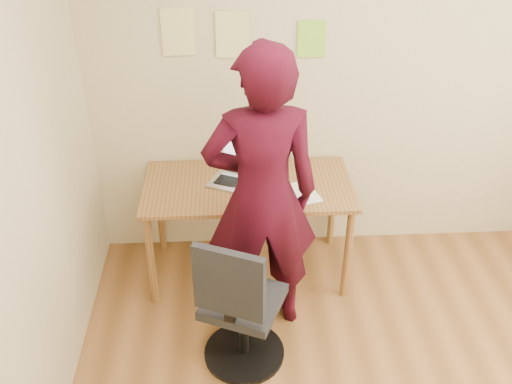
{
  "coord_description": "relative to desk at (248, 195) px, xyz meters",
  "views": [
    {
      "loc": [
        -0.79,
        -1.87,
        2.74
      ],
      "look_at": [
        -0.64,
        0.95,
        0.95
      ],
      "focal_mm": 40.0,
      "sensor_mm": 36.0,
      "label": 1
    }
  ],
  "objects": [
    {
      "name": "desk",
      "position": [
        0.0,
        0.0,
        0.0
      ],
      "size": [
        1.4,
        0.7,
        0.74
      ],
      "color": "olive",
      "rests_on": "ground"
    },
    {
      "name": "paper_sheet",
      "position": [
        0.34,
        -0.13,
        0.09
      ],
      "size": [
        0.26,
        0.32,
        0.0
      ],
      "primitive_type": "cube",
      "rotation": [
        0.0,
        0.0,
        0.29
      ],
      "color": "white",
      "rests_on": "desk"
    },
    {
      "name": "wall_note_left",
      "position": [
        -0.42,
        0.36,
        1.01
      ],
      "size": [
        0.21,
        0.0,
        0.3
      ],
      "primitive_type": "cube",
      "color": "#E2DC87",
      "rests_on": "room"
    },
    {
      "name": "room",
      "position": [
        0.67,
        -1.38,
        0.7
      ],
      "size": [
        3.58,
        3.58,
        2.78
      ],
      "color": "brown",
      "rests_on": "ground"
    },
    {
      "name": "phone",
      "position": [
        0.21,
        -0.21,
        0.09
      ],
      "size": [
        0.1,
        0.12,
        0.01
      ],
      "rotation": [
        0.0,
        0.0,
        0.47
      ],
      "color": "black",
      "rests_on": "desk"
    },
    {
      "name": "wall_note_right",
      "position": [
        0.43,
        0.36,
        0.95
      ],
      "size": [
        0.18,
        0.0,
        0.24
      ],
      "primitive_type": "cube",
      "color": "#89DF32",
      "rests_on": "room"
    },
    {
      "name": "laptop",
      "position": [
        -0.07,
        0.06,
        0.14
      ],
      "size": [
        0.42,
        0.41,
        0.24
      ],
      "rotation": [
        0.0,
        0.0,
        -0.43
      ],
      "color": "#B3B3BB",
      "rests_on": "desk"
    },
    {
      "name": "office_chair",
      "position": [
        -0.09,
        -0.86,
        -0.25
      ],
      "size": [
        0.55,
        0.56,
        0.95
      ],
      "rotation": [
        0.0,
        0.0,
        -0.41
      ],
      "color": "black",
      "rests_on": "ground"
    },
    {
      "name": "person",
      "position": [
        0.06,
        -0.46,
        0.28
      ],
      "size": [
        0.71,
        0.49,
        1.87
      ],
      "primitive_type": "imported",
      "rotation": [
        0.0,
        0.0,
        3.21
      ],
      "color": "black",
      "rests_on": "ground"
    },
    {
      "name": "wall_note_mid",
      "position": [
        -0.08,
        0.36,
        0.99
      ],
      "size": [
        0.21,
        0.0,
        0.3
      ],
      "primitive_type": "cube",
      "color": "#E2DC87",
      "rests_on": "room"
    }
  ]
}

